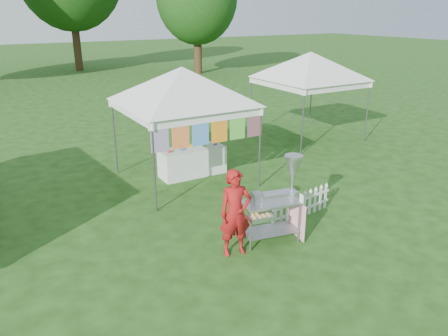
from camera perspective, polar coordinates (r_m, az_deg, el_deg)
ground at (r=9.10m, az=4.70°, el=-8.47°), size 120.00×120.00×0.00m
canopy_main at (r=11.11m, az=-5.53°, el=12.97°), size 4.24×4.24×3.45m
canopy_right at (r=15.41m, az=11.31°, el=14.64°), size 4.24×4.24×3.45m
donut_cart at (r=8.45m, az=7.34°, el=-3.23°), size 1.36×0.84×1.73m
vendor at (r=8.00m, az=1.49°, el=-5.89°), size 0.67×0.51×1.66m
picket_fence at (r=9.73m, az=10.10°, el=-4.86°), size 1.79×0.27×0.56m
display_table at (r=12.06m, az=-4.15°, el=0.86°), size 1.80×0.70×0.77m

